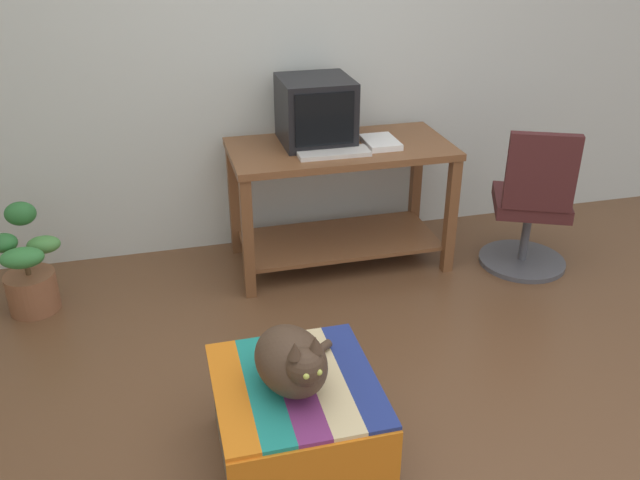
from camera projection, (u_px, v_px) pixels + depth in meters
name	position (u px, v px, depth m)	size (l,w,h in m)	color
ground_plane	(380.00, 451.00, 2.72)	(14.00, 14.00, 0.00)	brown
back_wall	(274.00, 35.00, 3.90)	(8.00, 0.10, 2.60)	silver
desk	(340.00, 184.00, 3.94)	(1.28, 0.64, 0.75)	brown
tv_monitor	(316.00, 112.00, 3.80)	(0.40, 0.42, 0.37)	black
keyboard	(334.00, 153.00, 3.68)	(0.40, 0.15, 0.02)	beige
book	(380.00, 142.00, 3.83)	(0.18, 0.26, 0.03)	white
ottoman_with_blanket	(296.00, 421.00, 2.61)	(0.61, 0.66, 0.37)	#7A664C
cat	(293.00, 361.00, 2.44)	(0.37, 0.42, 0.29)	#473323
potted_plant	(29.00, 273.00, 3.56)	(0.34, 0.35, 0.60)	brown
office_chair	(531.00, 210.00, 3.91)	(0.55, 0.55, 0.89)	#4C4C51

